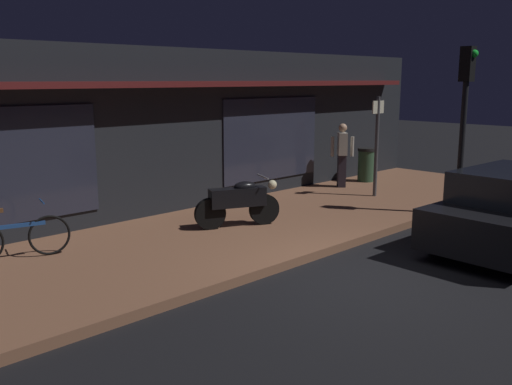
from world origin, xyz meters
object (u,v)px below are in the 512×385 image
object	(u,v)px
person_bystander	(342,154)
sign_post	(377,140)
motorcycle	(239,201)
bicycle_parked	(16,238)
traffic_light_pole	(465,103)
trash_bin	(366,164)

from	to	relation	value
person_bystander	sign_post	bearing A→B (deg)	-106.29
person_bystander	motorcycle	bearing A→B (deg)	-166.31
bicycle_parked	traffic_light_pole	xyz separation A→B (m)	(7.96, -3.37, 1.97)
sign_post	traffic_light_pole	distance (m)	2.50
trash_bin	person_bystander	bearing A→B (deg)	-178.33
person_bystander	sign_post	size ratio (longest dim) A/B	0.70
motorcycle	person_bystander	bearing A→B (deg)	13.69
motorcycle	person_bystander	world-z (taller)	person_bystander
motorcycle	traffic_light_pole	xyz separation A→B (m)	(4.05, -2.44, 1.83)
traffic_light_pole	bicycle_parked	bearing A→B (deg)	157.07
motorcycle	person_bystander	distance (m)	4.88
person_bystander	trash_bin	size ratio (longest dim) A/B	1.80
person_bystander	sign_post	distance (m)	1.44
motorcycle	sign_post	bearing A→B (deg)	-2.03
bicycle_parked	traffic_light_pole	bearing A→B (deg)	-22.93
bicycle_parked	person_bystander	bearing A→B (deg)	1.47
trash_bin	traffic_light_pole	bearing A→B (deg)	-116.81
bicycle_parked	sign_post	size ratio (longest dim) A/B	0.67
person_bystander	bicycle_parked	bearing A→B (deg)	-178.53
motorcycle	trash_bin	world-z (taller)	motorcycle
person_bystander	sign_post	xyz separation A→B (m)	(-0.38, -1.31, 0.48)
trash_bin	traffic_light_pole	distance (m)	4.46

